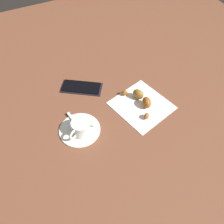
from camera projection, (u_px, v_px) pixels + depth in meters
name	position (u px, v px, depth m)	size (l,w,h in m)	color
ground_plane	(117.00, 118.00, 0.79)	(1.80, 1.80, 0.00)	brown
saucer	(80.00, 129.00, 0.76)	(0.14, 0.14, 0.01)	white
espresso_cup	(80.00, 127.00, 0.73)	(0.08, 0.06, 0.05)	white
teaspoon	(80.00, 128.00, 0.75)	(0.03, 0.12, 0.01)	silver
sugar_packet	(87.00, 121.00, 0.77)	(0.07, 0.02, 0.01)	beige
napkin	(142.00, 105.00, 0.82)	(0.18, 0.18, 0.00)	white
croissant	(142.00, 99.00, 0.81)	(0.08, 0.15, 0.04)	brown
cell_phone	(82.00, 87.00, 0.87)	(0.17, 0.14, 0.01)	black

